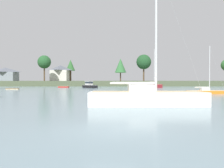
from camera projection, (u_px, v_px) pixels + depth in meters
name	position (u px, v px, depth m)	size (l,w,h in m)	color
ground_plane	(109.00, 129.00, 10.02)	(516.37, 516.37, 0.00)	gray
far_shore_bank	(111.00, 83.00, 104.78)	(232.36, 47.83, 1.93)	#4C563D
dinghy_sand	(11.00, 89.00, 53.39)	(3.11, 1.84, 0.48)	tan
dinghy_yellow	(148.00, 88.00, 59.76)	(1.43, 2.72, 0.51)	gold
cruiser_black	(88.00, 86.00, 66.14)	(5.27, 6.41, 3.45)	black
dinghy_red	(63.00, 87.00, 68.52)	(3.35, 1.83, 0.59)	#B2231E
dinghy_wood	(159.00, 92.00, 40.02)	(2.88, 1.42, 0.46)	brown
sailboat_white	(146.00, 102.00, 19.48)	(9.84, 2.91, 13.25)	white
sailboat_maroon	(152.00, 86.00, 70.04)	(3.89, 8.65, 12.37)	maroon
sailboat_orange	(205.00, 93.00, 36.73)	(6.14, 1.82, 8.02)	orange
shore_tree_center	(119.00, 66.00, 90.34)	(4.55, 4.55, 8.84)	brown
shore_tree_right	(69.00, 65.00, 105.23)	(4.13, 4.13, 9.76)	brown
shore_tree_far_left	(43.00, 62.00, 90.01)	(5.21, 5.21, 10.09)	brown
shore_tree_left	(143.00, 62.00, 84.73)	(5.47, 5.47, 9.80)	brown
cottage_eastern	(4.00, 74.00, 104.74)	(10.74, 7.44, 6.12)	gray
cottage_hillside	(59.00, 73.00, 102.19)	(7.84, 9.76, 7.00)	silver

